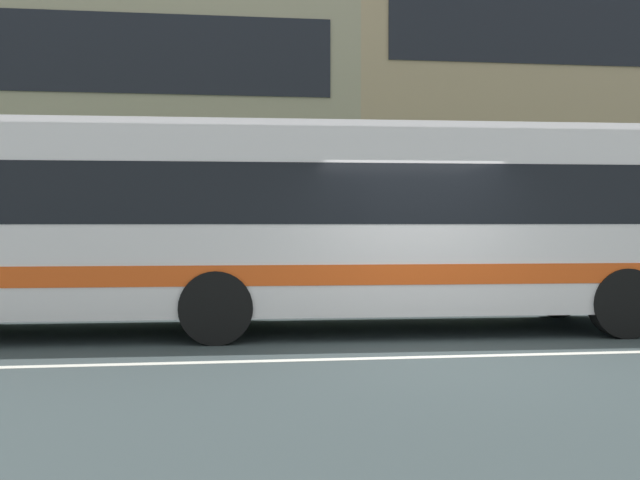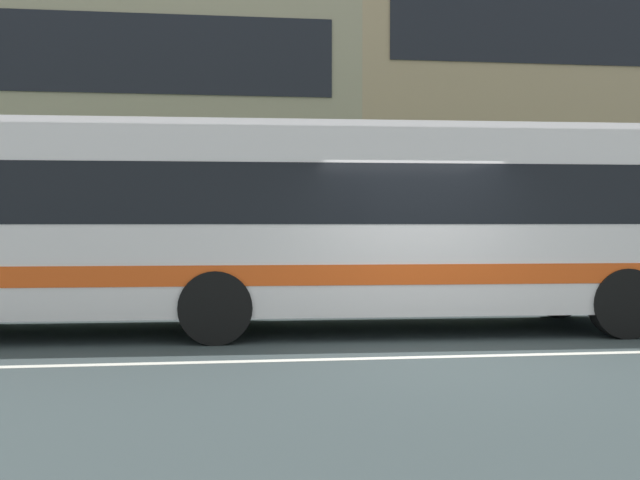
% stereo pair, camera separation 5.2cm
% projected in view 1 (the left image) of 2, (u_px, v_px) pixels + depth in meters
% --- Properties ---
extents(ground_plane, '(160.00, 160.00, 0.00)m').
position_uv_depth(ground_plane, '(438.00, 357.00, 9.36)').
color(ground_plane, '#364143').
extents(lane_centre_line, '(60.00, 0.16, 0.01)m').
position_uv_depth(lane_centre_line, '(438.00, 357.00, 9.36)').
color(lane_centre_line, silver).
rests_on(lane_centre_line, ground_plane).
extents(hedge_row_far, '(23.96, 1.10, 1.03)m').
position_uv_depth(hedge_row_far, '(277.00, 278.00, 15.42)').
color(hedge_row_far, '#356125').
rests_on(hedge_row_far, ground_plane).
extents(apartment_block_left, '(20.88, 10.61, 10.36)m').
position_uv_depth(apartment_block_left, '(9.00, 111.00, 24.39)').
color(apartment_block_left, tan).
rests_on(apartment_block_left, ground_plane).
extents(apartment_block_right, '(18.88, 10.61, 12.57)m').
position_uv_depth(apartment_block_right, '(596.00, 91.00, 26.99)').
color(apartment_block_right, tan).
rests_on(apartment_block_right, ground_plane).
extents(transit_bus, '(12.14, 3.00, 3.08)m').
position_uv_depth(transit_bus, '(269.00, 219.00, 11.53)').
color(transit_bus, silver).
rests_on(transit_bus, ground_plane).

